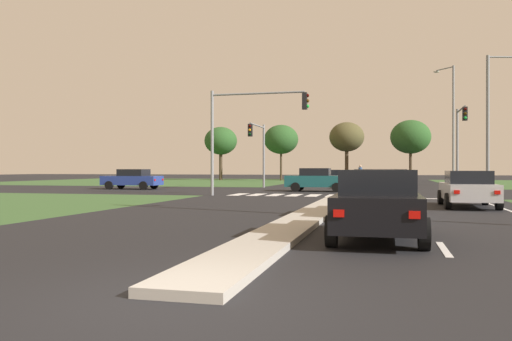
{
  "coord_description": "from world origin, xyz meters",
  "views": [
    {
      "loc": [
        2.43,
        -5.7,
        1.57
      ],
      "look_at": [
        -5.98,
        27.56,
        1.46
      ],
      "focal_mm": 36.56,
      "sensor_mm": 36.0,
      "label": 1
    }
  ],
  "objects_px": {
    "traffic_signal_far_right": "(460,133)",
    "traffic_signal_near_left": "(246,122)",
    "treeline_near": "(221,141)",
    "traffic_signal_far_left": "(259,143)",
    "treeline_third": "(347,137)",
    "street_lamp_third": "(452,120)",
    "pedestrian_at_median": "(360,173)",
    "car_blue_sixth": "(132,179)",
    "treeline_second": "(281,140)",
    "treeline_fourth": "(411,137)",
    "car_white_near": "(381,193)",
    "car_grey_second": "(335,177)",
    "street_lamp_second": "(492,116)",
    "car_silver_fifth": "(468,188)",
    "car_black_third": "(378,204)",
    "car_teal_fourth": "(317,180)"
  },
  "relations": [
    {
      "from": "traffic_signal_far_right",
      "to": "traffic_signal_near_left",
      "type": "distance_m",
      "value": 17.6
    },
    {
      "from": "treeline_near",
      "to": "traffic_signal_far_left",
      "type": "bearing_deg",
      "value": -66.41
    },
    {
      "from": "treeline_third",
      "to": "traffic_signal_far_left",
      "type": "bearing_deg",
      "value": -99.0
    },
    {
      "from": "street_lamp_third",
      "to": "pedestrian_at_median",
      "type": "height_order",
      "value": "street_lamp_third"
    },
    {
      "from": "car_blue_sixth",
      "to": "traffic_signal_far_right",
      "type": "xyz_separation_m",
      "value": [
        24.26,
        4.26,
        3.39
      ]
    },
    {
      "from": "street_lamp_third",
      "to": "traffic_signal_far_left",
      "type": "bearing_deg",
      "value": -147.5
    },
    {
      "from": "treeline_second",
      "to": "treeline_fourth",
      "type": "height_order",
      "value": "treeline_fourth"
    },
    {
      "from": "car_white_near",
      "to": "traffic_signal_far_left",
      "type": "height_order",
      "value": "traffic_signal_far_left"
    },
    {
      "from": "car_blue_sixth",
      "to": "treeline_second",
      "type": "distance_m",
      "value": 33.22
    },
    {
      "from": "car_grey_second",
      "to": "treeline_third",
      "type": "relative_size",
      "value": 0.55
    },
    {
      "from": "traffic_signal_near_left",
      "to": "pedestrian_at_median",
      "type": "relative_size",
      "value": 3.46
    },
    {
      "from": "car_white_near",
      "to": "street_lamp_second",
      "type": "relative_size",
      "value": 0.55
    },
    {
      "from": "street_lamp_second",
      "to": "treeline_third",
      "type": "relative_size",
      "value": 1.07
    },
    {
      "from": "street_lamp_second",
      "to": "treeline_fourth",
      "type": "xyz_separation_m",
      "value": [
        -3.24,
        34.95,
        0.86
      ]
    },
    {
      "from": "car_white_near",
      "to": "street_lamp_third",
      "type": "height_order",
      "value": "street_lamp_third"
    },
    {
      "from": "car_silver_fifth",
      "to": "street_lamp_second",
      "type": "distance_m",
      "value": 11.99
    },
    {
      "from": "traffic_signal_far_right",
      "to": "traffic_signal_far_left",
      "type": "height_order",
      "value": "traffic_signal_far_right"
    },
    {
      "from": "car_black_third",
      "to": "car_silver_fifth",
      "type": "bearing_deg",
      "value": 72.85
    },
    {
      "from": "car_silver_fifth",
      "to": "street_lamp_second",
      "type": "bearing_deg",
      "value": 75.27
    },
    {
      "from": "traffic_signal_far_left",
      "to": "car_silver_fifth",
      "type": "bearing_deg",
      "value": -53.39
    },
    {
      "from": "car_teal_fourth",
      "to": "traffic_signal_far_right",
      "type": "bearing_deg",
      "value": 115.76
    },
    {
      "from": "treeline_near",
      "to": "car_blue_sixth",
      "type": "bearing_deg",
      "value": -83.79
    },
    {
      "from": "car_blue_sixth",
      "to": "treeline_third",
      "type": "bearing_deg",
      "value": -22.18
    },
    {
      "from": "car_silver_fifth",
      "to": "street_lamp_second",
      "type": "relative_size",
      "value": 0.55
    },
    {
      "from": "car_black_third",
      "to": "car_silver_fifth",
      "type": "relative_size",
      "value": 0.91
    },
    {
      "from": "car_teal_fourth",
      "to": "street_lamp_second",
      "type": "height_order",
      "value": "street_lamp_second"
    },
    {
      "from": "car_black_third",
      "to": "treeline_third",
      "type": "bearing_deg",
      "value": 94.97
    },
    {
      "from": "car_silver_fifth",
      "to": "traffic_signal_far_right",
      "type": "height_order",
      "value": "traffic_signal_far_right"
    },
    {
      "from": "car_grey_second",
      "to": "treeline_near",
      "type": "bearing_deg",
      "value": -48.45
    },
    {
      "from": "pedestrian_at_median",
      "to": "car_white_near",
      "type": "bearing_deg",
      "value": -96.75
    },
    {
      "from": "traffic_signal_far_right",
      "to": "treeline_near",
      "type": "relative_size",
      "value": 0.83
    },
    {
      "from": "street_lamp_third",
      "to": "treeline_third",
      "type": "xyz_separation_m",
      "value": [
        -11.0,
        19.85,
        -0.26
      ]
    },
    {
      "from": "pedestrian_at_median",
      "to": "street_lamp_second",
      "type": "bearing_deg",
      "value": -70.72
    },
    {
      "from": "traffic_signal_far_left",
      "to": "street_lamp_second",
      "type": "relative_size",
      "value": 0.63
    },
    {
      "from": "street_lamp_second",
      "to": "treeline_second",
      "type": "xyz_separation_m",
      "value": [
        -20.03,
        35.37,
        0.79
      ]
    },
    {
      "from": "traffic_signal_far_left",
      "to": "pedestrian_at_median",
      "type": "xyz_separation_m",
      "value": [
        7.62,
        7.77,
        -2.42
      ]
    },
    {
      "from": "pedestrian_at_median",
      "to": "car_blue_sixth",
      "type": "bearing_deg",
      "value": -155.68
    },
    {
      "from": "car_silver_fifth",
      "to": "treeline_fourth",
      "type": "bearing_deg",
      "value": 90.45
    },
    {
      "from": "street_lamp_second",
      "to": "pedestrian_at_median",
      "type": "distance_m",
      "value": 17.25
    },
    {
      "from": "car_teal_fourth",
      "to": "street_lamp_third",
      "type": "height_order",
      "value": "street_lamp_third"
    },
    {
      "from": "street_lamp_second",
      "to": "treeline_third",
      "type": "distance_m",
      "value": 38.45
    },
    {
      "from": "traffic_signal_near_left",
      "to": "treeline_second",
      "type": "height_order",
      "value": "treeline_second"
    },
    {
      "from": "car_grey_second",
      "to": "car_blue_sixth",
      "type": "xyz_separation_m",
      "value": [
        -14.3,
        -12.75,
        0.03
      ]
    },
    {
      "from": "traffic_signal_near_left",
      "to": "treeline_near",
      "type": "height_order",
      "value": "treeline_near"
    },
    {
      "from": "car_grey_second",
      "to": "traffic_signal_far_right",
      "type": "height_order",
      "value": "traffic_signal_far_right"
    },
    {
      "from": "street_lamp_third",
      "to": "treeline_third",
      "type": "relative_size",
      "value": 1.41
    },
    {
      "from": "car_grey_second",
      "to": "treeline_fourth",
      "type": "height_order",
      "value": "treeline_fourth"
    },
    {
      "from": "street_lamp_third",
      "to": "treeline_second",
      "type": "distance_m",
      "value": 27.0
    },
    {
      "from": "car_black_third",
      "to": "car_white_near",
      "type": "bearing_deg",
      "value": 90.14
    },
    {
      "from": "traffic_signal_near_left",
      "to": "treeline_near",
      "type": "relative_size",
      "value": 0.83
    }
  ]
}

